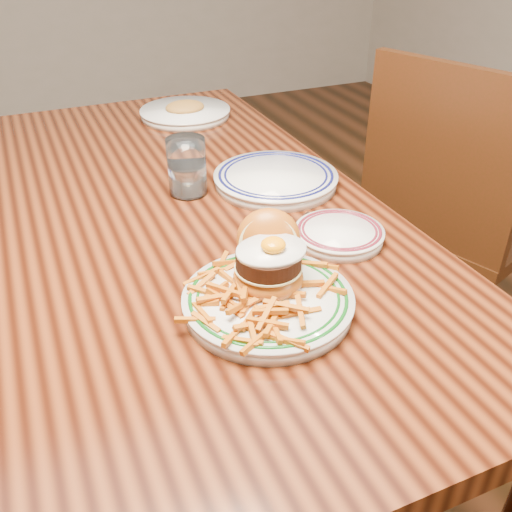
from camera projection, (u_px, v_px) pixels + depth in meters
name	position (u px, v px, depth m)	size (l,w,h in m)	color
floor	(196.00, 437.00, 1.65)	(6.00, 6.00, 0.00)	black
table	(180.00, 241.00, 1.29)	(0.85, 1.60, 0.75)	black
chair_right	(451.00, 213.00, 1.70)	(0.59, 0.59, 0.98)	#38170B
main_plate	(268.00, 285.00, 0.93)	(0.28, 0.30, 0.14)	white
side_plate	(339.00, 233.00, 1.12)	(0.18, 0.18, 0.03)	white
rear_plate	(276.00, 178.00, 1.33)	(0.29, 0.29, 0.03)	white
water_glass	(187.00, 170.00, 1.27)	(0.09, 0.09, 0.13)	white
far_plate	(185.00, 112.00, 1.74)	(0.27, 0.27, 0.05)	white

